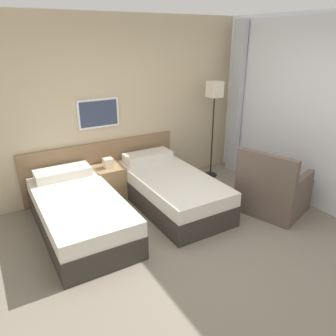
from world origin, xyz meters
name	(u,v)px	position (x,y,z in m)	size (l,w,h in m)	color
ground_plane	(207,256)	(0.00, 0.00, 0.00)	(16.00, 16.00, 0.00)	slate
wall_headboard	(121,109)	(-0.02, 2.30, 1.30)	(10.00, 0.10, 2.70)	#C6B28E
bed_near_door	(80,213)	(-1.09, 1.28, 0.26)	(0.97, 1.94, 0.62)	#332D28
bed_near_window	(170,189)	(0.27, 1.28, 0.26)	(0.97, 1.94, 0.62)	#332D28
nightstand	(110,182)	(-0.41, 1.98, 0.27)	(0.43, 0.43, 0.66)	#9E7A51
floor_lamp	(214,99)	(1.50, 1.88, 1.40)	(0.24, 0.24, 1.69)	black
armchair	(272,192)	(1.45, 0.39, 0.30)	(1.01, 1.04, 0.95)	brown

